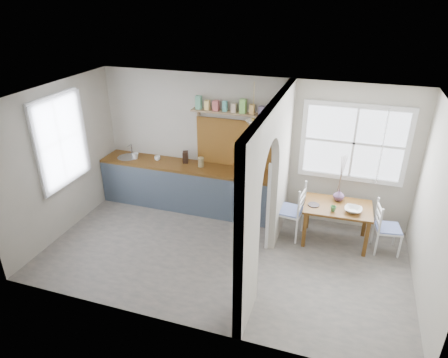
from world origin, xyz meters
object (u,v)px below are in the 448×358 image
(vase, at_px, (339,195))
(chair_left, at_px, (289,210))
(dining_table, at_px, (336,224))
(kettle, at_px, (255,171))
(chair_right, at_px, (388,228))

(vase, bearing_deg, chair_left, -161.08)
(dining_table, relative_size, kettle, 4.71)
(chair_left, xyz_separation_m, vase, (0.79, 0.27, 0.28))
(vase, bearing_deg, chair_right, -15.94)
(dining_table, xyz_separation_m, vase, (-0.01, 0.22, 0.44))
(dining_table, relative_size, vase, 5.66)
(kettle, bearing_deg, chair_right, 3.54)
(dining_table, bearing_deg, chair_right, -3.40)
(chair_left, distance_m, kettle, 0.92)
(dining_table, relative_size, chair_left, 1.10)
(dining_table, xyz_separation_m, chair_left, (-0.80, -0.05, 0.16))
(kettle, distance_m, vase, 1.50)
(vase, bearing_deg, kettle, 179.08)
(chair_right, bearing_deg, dining_table, 79.93)
(dining_table, height_order, vase, vase)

